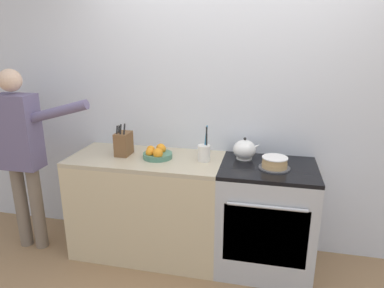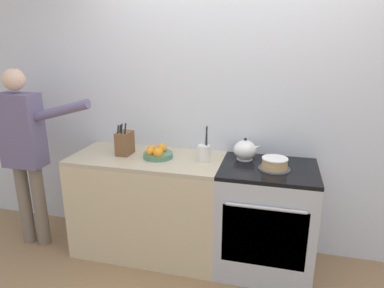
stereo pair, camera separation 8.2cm
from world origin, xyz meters
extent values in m
plane|color=#93704C|center=(0.00, 0.00, 0.00)|extent=(16.00, 16.00, 0.00)
cube|color=silver|center=(0.00, 0.63, 1.30)|extent=(8.00, 0.04, 2.60)
cube|color=beige|center=(-0.69, 0.30, 0.43)|extent=(1.27, 0.61, 0.85)
cube|color=#BCAD8E|center=(-0.69, 0.30, 0.87)|extent=(1.27, 0.61, 0.03)
cube|color=#B7BABF|center=(0.32, 0.30, 0.43)|extent=(0.74, 0.61, 0.86)
cube|color=black|center=(0.32, 0.01, 0.45)|extent=(0.61, 0.01, 0.47)
cylinder|color=#B7BABF|center=(0.32, -0.02, 0.70)|extent=(0.56, 0.02, 0.02)
cube|color=black|center=(0.32, 0.30, 0.87)|extent=(0.74, 0.61, 0.03)
cylinder|color=#4C4C51|center=(0.36, 0.27, 0.89)|extent=(0.24, 0.24, 0.01)
cylinder|color=tan|center=(0.36, 0.27, 0.91)|extent=(0.19, 0.19, 0.04)
cylinder|color=tan|center=(0.36, 0.27, 0.95)|extent=(0.19, 0.19, 0.04)
cylinder|color=white|center=(0.36, 0.27, 0.97)|extent=(0.19, 0.19, 0.01)
cylinder|color=white|center=(0.12, 0.45, 0.89)|extent=(0.13, 0.13, 0.01)
ellipsoid|color=white|center=(0.12, 0.45, 0.97)|extent=(0.19, 0.19, 0.16)
cone|color=white|center=(0.20, 0.45, 0.99)|extent=(0.09, 0.04, 0.08)
sphere|color=black|center=(0.12, 0.45, 1.06)|extent=(0.02, 0.02, 0.02)
cube|color=brown|center=(-0.89, 0.32, 0.98)|extent=(0.11, 0.17, 0.19)
cylinder|color=black|center=(-0.93, 0.28, 1.11)|extent=(0.01, 0.03, 0.07)
cylinder|color=black|center=(-0.89, 0.28, 1.12)|extent=(0.01, 0.04, 0.08)
cylinder|color=black|center=(-0.86, 0.28, 1.12)|extent=(0.01, 0.04, 0.09)
cylinder|color=black|center=(-0.93, 0.32, 1.11)|extent=(0.01, 0.03, 0.06)
cylinder|color=silver|center=(-0.20, 0.32, 0.95)|extent=(0.10, 0.10, 0.13)
cylinder|color=teal|center=(-0.19, 0.34, 1.06)|extent=(0.04, 0.02, 0.25)
cylinder|color=black|center=(-0.18, 0.32, 1.05)|extent=(0.02, 0.06, 0.24)
cylinder|color=#4C7F66|center=(-0.59, 0.31, 0.91)|extent=(0.24, 0.24, 0.04)
sphere|color=orange|center=(-0.65, 0.33, 0.95)|extent=(0.07, 0.07, 0.07)
sphere|color=orange|center=(-0.57, 0.36, 0.95)|extent=(0.08, 0.08, 0.08)
sphere|color=orange|center=(-0.56, 0.24, 0.95)|extent=(0.08, 0.08, 0.08)
sphere|color=orange|center=(-0.64, 0.26, 0.95)|extent=(0.07, 0.07, 0.07)
sphere|color=orange|center=(-0.58, 0.38, 0.95)|extent=(0.08, 0.08, 0.08)
cylinder|color=#7A6B5B|center=(-1.83, 0.14, 0.38)|extent=(0.11, 0.11, 0.77)
cylinder|color=#7A6B5B|center=(-1.67, 0.14, 0.38)|extent=(0.11, 0.11, 0.77)
cube|color=slate|center=(-1.75, 0.14, 1.09)|extent=(0.34, 0.20, 0.63)
cylinder|color=slate|center=(-1.36, 0.14, 1.28)|extent=(0.54, 0.08, 0.22)
sphere|color=beige|center=(-1.75, 0.14, 1.52)|extent=(0.18, 0.18, 0.18)
camera|label=1|loc=(0.28, -2.25, 1.82)|focal=32.00mm
camera|label=2|loc=(0.35, -2.23, 1.82)|focal=32.00mm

